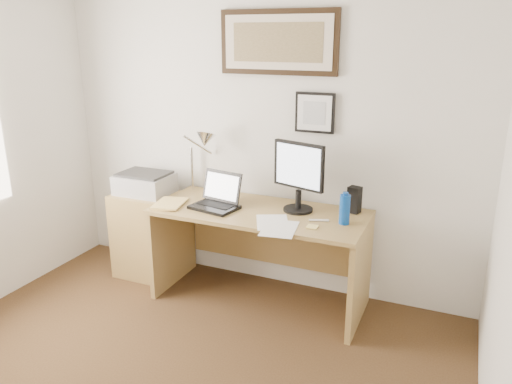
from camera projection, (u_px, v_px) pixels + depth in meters
The scene contains 17 objects.
wall_back at pixel (260, 134), 3.95m from camera, with size 3.50×0.02×2.50m, color silver.
side_cabinet at pixel (147, 234), 4.29m from camera, with size 0.50×0.40×0.73m, color olive.
water_bottle at pixel (345, 210), 3.43m from camera, with size 0.07×0.07×0.21m, color #0B3F98.
bottle_cap at pixel (346, 194), 3.40m from camera, with size 0.04×0.04×0.02m, color #0B3F98.
speaker at pixel (354, 200), 3.65m from camera, with size 0.09×0.08×0.20m, color black.
paper_sheet_a at pixel (272, 222), 3.49m from camera, with size 0.22×0.31×0.00m, color white.
paper_sheet_b at pixel (279, 229), 3.37m from camera, with size 0.23×0.32×0.00m, color white.
sticky_pad at pixel (312, 227), 3.39m from camera, with size 0.07×0.07×0.01m, color #FDE178.
marker_pen at pixel (319, 220), 3.50m from camera, with size 0.02×0.02×0.14m, color white.
book at pixel (157, 203), 3.86m from camera, with size 0.21×0.29×0.02m, color #E7C36C.
desk at pixel (264, 236), 3.87m from camera, with size 1.60×0.70×0.75m.
laptop at pixel (217, 200), 3.79m from camera, with size 0.38×0.35×0.26m.
lcd_monitor at pixel (299, 173), 3.62m from camera, with size 0.41×0.22×0.52m.
printer at pixel (145, 183), 4.17m from camera, with size 0.44×0.34×0.18m.
desk_lamp at pixel (204, 142), 3.96m from camera, with size 0.29×0.27×0.53m.
picture_large at pixel (278, 42), 3.66m from camera, with size 0.92×0.04×0.47m.
picture_small at pixel (315, 113), 3.70m from camera, with size 0.30×0.03×0.30m.
Camera 1 is at (1.51, -1.60, 2.00)m, focal length 35.00 mm.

